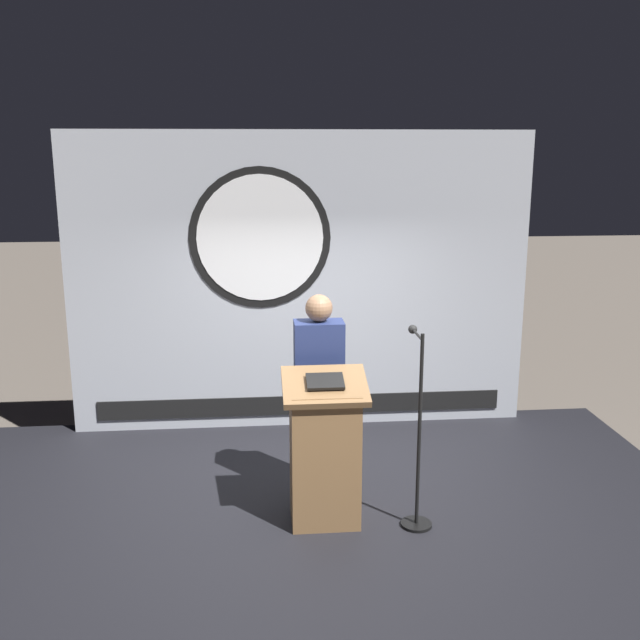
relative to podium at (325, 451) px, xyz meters
name	(u,v)px	position (x,y,z in m)	size (l,w,h in m)	color
ground_plane	(317,539)	(-0.04, 0.23, -0.88)	(40.00, 40.00, 0.00)	#6B6056
stage_platform	(317,523)	(-0.04, 0.23, -0.73)	(6.40, 4.00, 0.30)	black
banner_display	(299,283)	(-0.06, 2.08, 0.93)	(4.65, 0.12, 3.01)	#B2B7C1
podium	(325,451)	(0.00, 0.00, 0.00)	(0.64, 0.49, 1.20)	olive
speaker_person	(319,394)	(0.00, 0.48, 0.30)	(0.40, 0.26, 1.71)	black
microphone_stand	(417,459)	(0.70, -0.11, -0.04)	(0.24, 0.48, 1.53)	black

